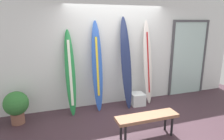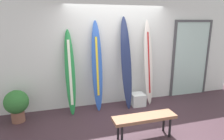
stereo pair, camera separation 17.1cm
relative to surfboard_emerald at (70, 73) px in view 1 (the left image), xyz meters
The scene contains 10 objects.
ground 1.81m from the surfboard_emerald, 38.50° to the right, with size 8.00×8.00×0.04m, color #3D2931.
wall_back 1.32m from the surfboard_emerald, 16.55° to the left, with size 7.20×0.20×2.80m, color silver.
surfboard_emerald is the anchor object (origin of this frame).
surfboard_cobalt 0.65m from the surfboard_emerald, ahead, with size 0.26×0.41×2.15m.
surfboard_navy 1.37m from the surfboard_emerald, ahead, with size 0.27×0.52×2.24m.
surfboard_ivory 1.99m from the surfboard_emerald, ahead, with size 0.26×0.40×2.16m.
display_block_left 1.86m from the surfboard_emerald, ahead, with size 0.35×0.35×0.31m.
glass_door 3.44m from the surfboard_emerald, ahead, with size 1.20×0.06×2.16m.
potted_plant 1.29m from the surfboard_emerald, behind, with size 0.50×0.50×0.71m.
bench 1.98m from the surfboard_emerald, 51.05° to the right, with size 1.18×0.31×0.44m.
Camera 1 is at (-1.63, -3.37, 2.09)m, focal length 30.88 mm.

